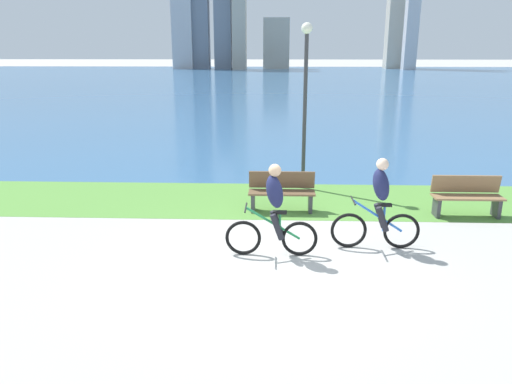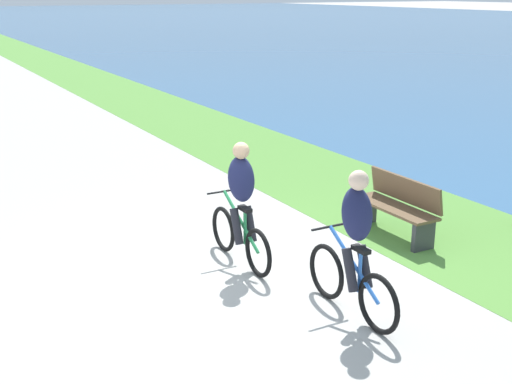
# 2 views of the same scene
# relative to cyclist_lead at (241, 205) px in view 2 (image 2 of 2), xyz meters

# --- Properties ---
(ground_plane) EXTENTS (300.00, 300.00, 0.00)m
(ground_plane) POSITION_rel_cyclist_lead_xyz_m (0.11, -0.17, -0.84)
(ground_plane) COLOR #B2AFA8
(grass_strip_bayside) EXTENTS (120.00, 2.96, 0.01)m
(grass_strip_bayside) POSITION_rel_cyclist_lead_xyz_m (0.11, 3.35, -0.83)
(grass_strip_bayside) COLOR #59933D
(grass_strip_bayside) RESTS_ON ground
(cyclist_lead) EXTENTS (1.65, 0.52, 1.68)m
(cyclist_lead) POSITION_rel_cyclist_lead_xyz_m (0.00, 0.00, 0.00)
(cyclist_lead) COLOR black
(cyclist_lead) RESTS_ON ground
(cyclist_trailing) EXTENTS (1.64, 0.52, 1.71)m
(cyclist_trailing) POSITION_rel_cyclist_lead_xyz_m (1.92, 0.41, 0.01)
(cyclist_trailing) COLOR black
(cyclist_trailing) RESTS_ON ground
(bench_far_along_path) EXTENTS (1.50, 0.47, 0.90)m
(bench_far_along_path) POSITION_rel_cyclist_lead_xyz_m (0.18, 2.54, -0.39)
(bench_far_along_path) COLOR brown
(bench_far_along_path) RESTS_ON ground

